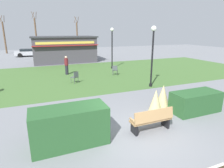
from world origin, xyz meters
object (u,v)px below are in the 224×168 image
at_px(lamppost_far, 112,43).
at_px(tree_right_bg, 77,36).
at_px(food_kiosk, 64,49).
at_px(person_strolling, 66,65).
at_px(tree_left_bg, 36,35).
at_px(cafe_chair_center, 75,76).
at_px(tree_center_bg, 4,37).
at_px(trash_bin, 55,126).
at_px(parked_car_west_slot, 29,52).
at_px(park_bench, 152,120).
at_px(lamppost_mid, 153,49).
at_px(cafe_chair_west, 115,69).

xyz_separation_m(lamppost_far, tree_right_bg, (0.61, 19.41, 0.28)).
distance_m(lamppost_far, food_kiosk, 7.60).
distance_m(person_strolling, tree_left_bg, 20.44).
relative_size(cafe_chair_center, tree_center_bg, 0.14).
height_order(trash_bin, food_kiosk, food_kiosk).
xyz_separation_m(cafe_chair_center, tree_right_bg, (5.46, 23.85, 2.38)).
relative_size(trash_bin, cafe_chair_center, 0.96).
xyz_separation_m(lamppost_far, tree_center_bg, (-12.08, 20.37, 0.25)).
height_order(cafe_chair_center, tree_right_bg, tree_right_bg).
xyz_separation_m(parked_car_west_slot, tree_center_bg, (-3.86, 6.08, 2.23)).
bearing_deg(tree_left_bg, tree_center_bg, 165.72).
relative_size(cafe_chair_center, person_strolling, 0.53).
xyz_separation_m(lamppost_far, parked_car_west_slot, (-8.23, 14.29, -1.98)).
height_order(food_kiosk, person_strolling, food_kiosk).
distance_m(park_bench, cafe_chair_center, 8.38).
distance_m(lamppost_mid, trash_bin, 8.58).
xyz_separation_m(lamppost_far, trash_bin, (-7.12, -11.72, -2.20)).
bearing_deg(trash_bin, lamppost_mid, 31.52).
relative_size(lamppost_mid, tree_left_bg, 0.59).
distance_m(lamppost_far, tree_right_bg, 19.43).
distance_m(food_kiosk, tree_left_bg, 13.07).
bearing_deg(cafe_chair_west, food_kiosk, 107.24).
relative_size(lamppost_mid, cafe_chair_west, 4.69).
height_order(person_strolling, parked_car_west_slot, person_strolling).
bearing_deg(lamppost_mid, trash_bin, -148.48).
bearing_deg(tree_center_bg, cafe_chair_west, -64.72).
bearing_deg(lamppost_far, tree_right_bg, 88.20).
bearing_deg(parked_car_west_slot, trash_bin, -87.56).
bearing_deg(lamppost_mid, tree_center_bg, 113.44).
height_order(lamppost_mid, tree_right_bg, tree_right_bg).
bearing_deg(cafe_chair_west, lamppost_far, 72.23).
relative_size(trash_bin, food_kiosk, 0.11).
xyz_separation_m(food_kiosk, parked_car_west_slot, (-4.28, 7.88, -0.99)).
height_order(cafe_chair_west, person_strolling, person_strolling).
bearing_deg(parked_car_west_slot, cafe_chair_west, -67.43).
bearing_deg(food_kiosk, tree_center_bg, 120.23).
bearing_deg(trash_bin, food_kiosk, 80.09).
bearing_deg(lamppost_mid, cafe_chair_west, 102.47).
xyz_separation_m(lamppost_far, tree_left_bg, (-6.89, 19.05, 0.56)).
xyz_separation_m(cafe_chair_west, parked_car_west_slot, (-7.23, 17.40, 0.12)).
distance_m(food_kiosk, cafe_chair_center, 10.94).
bearing_deg(lamppost_far, trash_bin, -121.28).
height_order(park_bench, person_strolling, person_strolling).
bearing_deg(park_bench, cafe_chair_west, 75.02).
height_order(park_bench, lamppost_mid, lamppost_mid).
relative_size(parked_car_west_slot, tree_right_bg, 0.66).
height_order(cafe_chair_west, cafe_chair_center, same).
bearing_deg(lamppost_mid, parked_car_west_slot, 110.67).
bearing_deg(person_strolling, tree_left_bg, -146.36).
distance_m(cafe_chair_center, parked_car_west_slot, 19.03).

